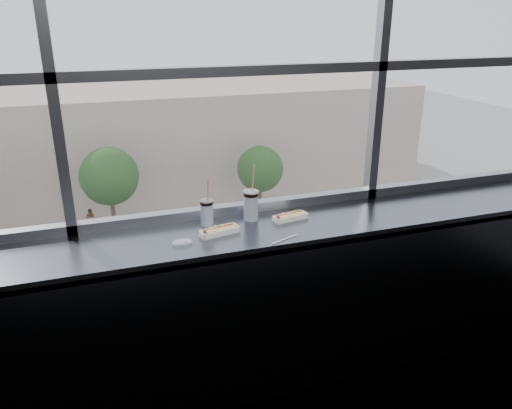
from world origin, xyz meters
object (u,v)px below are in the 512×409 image
object	(u,v)px
pedestrian_b	(90,218)
tree_right	(260,169)
car_far_b	(138,242)
wrapper	(182,242)
car_far_c	(313,218)
hotdog_tray_right	(290,216)
soda_cup_left	(207,211)
soda_cup_right	(251,204)
car_near_e	(409,270)
loose_straw	(285,239)
tree_center	(109,176)
pedestrian_a	(30,237)
hotdog_tray_left	(219,230)

from	to	relation	value
pedestrian_b	tree_right	bearing A→B (deg)	175.88
car_far_b	pedestrian_b	world-z (taller)	car_far_b
wrapper	car_far_c	distance (m)	29.59
car_far_c	wrapper	bearing A→B (deg)	158.38
car_far_c	tree_right	size ratio (longest dim) A/B	1.14
hotdog_tray_right	soda_cup_left	bearing A→B (deg)	160.71
pedestrian_b	hotdog_tray_right	bearing A→B (deg)	93.29
hotdog_tray_right	soda_cup_left	size ratio (longest dim) A/B	0.76
soda_cup_right	car_far_b	world-z (taller)	soda_cup_right
hotdog_tray_right	car_near_e	bearing A→B (deg)	40.28
loose_straw	wrapper	bearing A→B (deg)	144.47
car_near_e	tree_center	size ratio (longest dim) A/B	1.03
pedestrian_b	car_near_e	bearing A→B (deg)	139.98
hotdog_tray_right	car_far_b	world-z (taller)	hotdog_tray_right
soda_cup_right	pedestrian_a	bearing A→B (deg)	100.37
wrapper	tree_center	world-z (taller)	wrapper
wrapper	car_far_c	xyz separation A→B (m)	(12.61, 24.36, -11.10)
pedestrian_a	tree_center	size ratio (longest dim) A/B	0.33
car_far_b	pedestrian_b	bearing A→B (deg)	34.24
car_near_e	car_far_b	distance (m)	15.09
tree_center	hotdog_tray_left	bearing A→B (deg)	-90.47
pedestrian_a	hotdog_tray_right	bearing A→B (deg)	100.81
hotdog_tray_right	soda_cup_left	xyz separation A→B (m)	(-0.52, 0.09, 0.07)
tree_center	tree_right	distance (m)	9.95
hotdog_tray_left	loose_straw	distance (m)	0.39
hotdog_tray_right	wrapper	world-z (taller)	hotdog_tray_right
car_near_e	tree_right	size ratio (longest dim) A/B	1.19
car_far_c	pedestrian_b	bearing A→B (deg)	76.20
wrapper	car_near_e	world-z (taller)	wrapper
hotdog_tray_right	tree_center	world-z (taller)	hotdog_tray_right
loose_straw	wrapper	size ratio (longest dim) A/B	1.79
car_near_e	tree_right	distance (m)	12.83
pedestrian_b	car_far_c	bearing A→B (deg)	160.45
soda_cup_right	car_far_b	bearing A→B (deg)	87.55
car_far_c	tree_right	xyz separation A→B (m)	(-2.21, 4.00, 2.37)
wrapper	tree_center	bearing A→B (deg)	89.06
car_near_e	wrapper	bearing A→B (deg)	142.72
hotdog_tray_right	loose_straw	size ratio (longest dim) A/B	1.21
hotdog_tray_left	car_near_e	bearing A→B (deg)	36.66
tree_center	wrapper	bearing A→B (deg)	-90.94
loose_straw	wrapper	world-z (taller)	wrapper
soda_cup_left	tree_right	world-z (taller)	soda_cup_left
soda_cup_left	car_near_e	bearing A→B (deg)	48.84
pedestrian_a	tree_right	world-z (taller)	tree_right
wrapper	pedestrian_a	size ratio (longest dim) A/B	0.06
hotdog_tray_left	pedestrian_b	distance (m)	31.20
soda_cup_left	car_far_c	size ratio (longest dim) A/B	0.05
soda_cup_right	pedestrian_a	xyz separation A→B (m)	(-4.93, 26.96, -11.21)
hotdog_tray_left	tree_right	size ratio (longest dim) A/B	0.05
loose_straw	car_far_c	xyz separation A→B (m)	(12.04, 24.50, -11.09)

